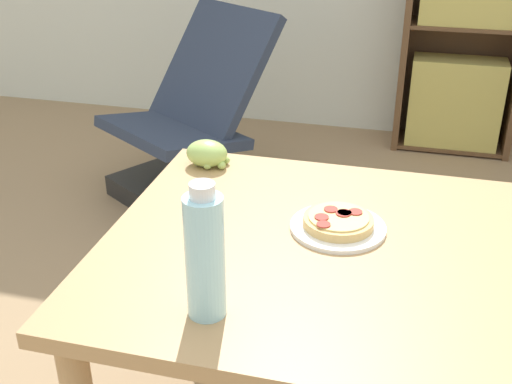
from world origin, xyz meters
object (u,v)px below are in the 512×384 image
object	(u,v)px
pizza_on_plate	(338,224)
grape_bunch	(207,153)
bookshelf	(464,36)
drink_bottle	(205,255)
lounge_chair_near	(189,139)

from	to	relation	value
pizza_on_plate	grape_bunch	distance (m)	0.46
grape_bunch	bookshelf	distance (m)	2.30
drink_bottle	lounge_chair_near	size ratio (longest dim) A/B	0.27
grape_bunch	drink_bottle	bearing A→B (deg)	-71.81
grape_bunch	drink_bottle	size ratio (longest dim) A/B	0.44
pizza_on_plate	drink_bottle	world-z (taller)	drink_bottle
bookshelf	drink_bottle	bearing A→B (deg)	-101.12
pizza_on_plate	drink_bottle	size ratio (longest dim) A/B	0.82
lounge_chair_near	pizza_on_plate	bearing A→B (deg)	-26.10
bookshelf	lounge_chair_near	bearing A→B (deg)	-143.51
pizza_on_plate	grape_bunch	size ratio (longest dim) A/B	1.87
grape_bunch	lounge_chair_near	xyz separation A→B (m)	(-0.52, 1.24, -0.51)
drink_bottle	bookshelf	bearing A→B (deg)	78.88
lounge_chair_near	bookshelf	world-z (taller)	bookshelf
pizza_on_plate	bookshelf	size ratio (longest dim) A/B	0.15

